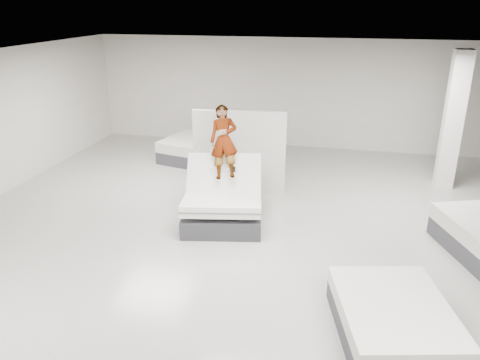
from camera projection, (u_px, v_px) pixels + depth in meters
The scene contains 8 objects.
room at pixel (239, 173), 7.48m from camera, with size 14.00×14.04×3.20m.
hero_bed at pixel (223, 202), 9.44m from camera, with size 1.87×2.26×1.33m.
person at pixel (224, 156), 9.44m from camera, with size 0.56×0.37×1.54m, color slate.
remote at pixel (234, 169), 9.17m from camera, with size 0.05×0.14×0.03m, color black.
divider_panel at pixel (239, 152), 10.63m from camera, with size 2.11×0.10×1.91m, color silver.
flat_bed_right_near at pixel (393, 320), 6.15m from camera, with size 1.79×2.13×0.51m.
flat_bed_left_far at pixel (206, 151), 12.89m from camera, with size 2.56×2.15×0.61m.
column at pixel (453, 121), 10.73m from camera, with size 0.40×0.40×3.20m, color white.
Camera 1 is at (1.61, -6.83, 4.20)m, focal length 35.00 mm.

